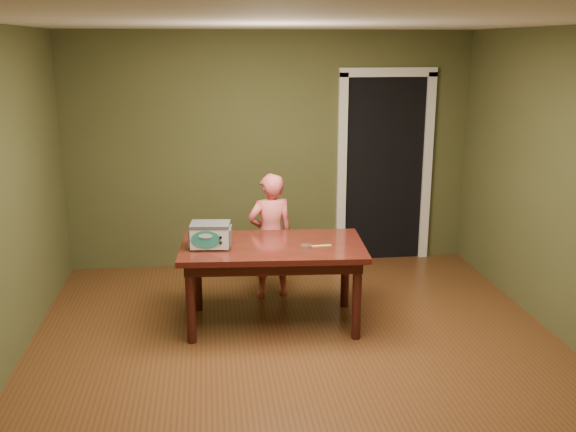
{
  "coord_description": "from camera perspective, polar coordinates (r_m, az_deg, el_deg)",
  "views": [
    {
      "loc": [
        -0.7,
        -4.53,
        2.45
      ],
      "look_at": [
        0.0,
        1.0,
        0.95
      ],
      "focal_mm": 40.0,
      "sensor_mm": 36.0,
      "label": 1
    }
  ],
  "objects": [
    {
      "name": "floor",
      "position": [
        5.2,
        1.39,
        -13.06
      ],
      "size": [
        5.0,
        5.0,
        0.0
      ],
      "primitive_type": "plane",
      "color": "brown",
      "rests_on": "ground"
    },
    {
      "name": "room_shell",
      "position": [
        4.65,
        1.52,
        5.84
      ],
      "size": [
        4.52,
        5.02,
        2.61
      ],
      "color": "#494C28",
      "rests_on": "ground"
    },
    {
      "name": "doorway",
      "position": [
        7.71,
        7.96,
        4.49
      ],
      "size": [
        1.1,
        0.66,
        2.25
      ],
      "color": "black",
      "rests_on": "ground"
    },
    {
      "name": "dining_table",
      "position": [
        5.66,
        -1.37,
        -3.48
      ],
      "size": [
        1.66,
        1.01,
        0.75
      ],
      "rotation": [
        0.0,
        0.0,
        -0.07
      ],
      "color": "#35130C",
      "rests_on": "floor"
    },
    {
      "name": "toy_oven",
      "position": [
        5.54,
        -6.92,
        -1.63
      ],
      "size": [
        0.38,
        0.27,
        0.22
      ],
      "rotation": [
        0.0,
        0.0,
        -0.1
      ],
      "color": "#4C4F54",
      "rests_on": "dining_table"
    },
    {
      "name": "baking_pan",
      "position": [
        5.54,
        1.62,
        -2.68
      ],
      "size": [
        0.1,
        0.1,
        0.02
      ],
      "color": "silver",
      "rests_on": "dining_table"
    },
    {
      "name": "spatula",
      "position": [
        5.58,
        2.95,
        -2.66
      ],
      "size": [
        0.18,
        0.04,
        0.01
      ],
      "primitive_type": "cube",
      "rotation": [
        0.0,
        0.0,
        0.07
      ],
      "color": "#D0C95A",
      "rests_on": "dining_table"
    },
    {
      "name": "child",
      "position": [
        6.3,
        -1.55,
        -1.78
      ],
      "size": [
        0.5,
        0.38,
        1.25
      ],
      "primitive_type": "imported",
      "rotation": [
        0.0,
        0.0,
        3.33
      ],
      "color": "#EB6360",
      "rests_on": "floor"
    }
  ]
}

